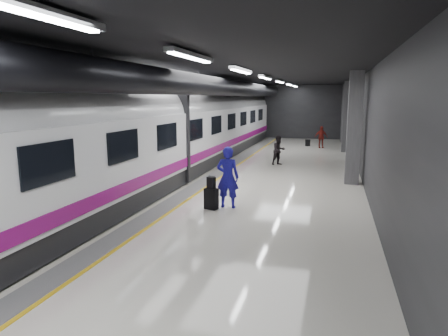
% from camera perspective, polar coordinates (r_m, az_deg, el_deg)
% --- Properties ---
extents(ground, '(40.00, 40.00, 0.00)m').
position_cam_1_polar(ground, '(15.63, 1.04, -2.76)').
color(ground, silver).
rests_on(ground, ground).
extents(platform_hall, '(10.02, 40.02, 4.51)m').
position_cam_1_polar(platform_hall, '(16.24, 0.94, 10.30)').
color(platform_hall, black).
rests_on(platform_hall, ground).
extents(train, '(3.05, 38.00, 4.05)m').
position_cam_1_polar(train, '(16.41, -10.02, 5.02)').
color(train, black).
rests_on(train, ground).
extents(traveler_main, '(0.72, 0.48, 1.96)m').
position_cam_1_polar(traveler_main, '(12.60, 0.53, -1.33)').
color(traveler_main, '#1F18B5').
rests_on(traveler_main, ground).
extents(suitcase_main, '(0.46, 0.36, 0.66)m').
position_cam_1_polar(suitcase_main, '(12.56, -1.83, -4.40)').
color(suitcase_main, black).
rests_on(suitcase_main, ground).
extents(shoulder_bag, '(0.31, 0.24, 0.36)m').
position_cam_1_polar(shoulder_bag, '(12.45, -1.85, -2.11)').
color(shoulder_bag, black).
rests_on(shoulder_bag, suitcase_main).
extents(traveler_far_a, '(0.94, 0.93, 1.53)m').
position_cam_1_polar(traveler_far_a, '(20.86, 7.84, 2.52)').
color(traveler_far_a, black).
rests_on(traveler_far_a, ground).
extents(traveler_far_b, '(0.94, 0.56, 1.51)m').
position_cam_1_polar(traveler_far_b, '(28.57, 13.70, 4.31)').
color(traveler_far_b, maroon).
rests_on(traveler_far_b, ground).
extents(suitcase_far, '(0.37, 0.30, 0.47)m').
position_cam_1_polar(suitcase_far, '(29.47, 11.86, 3.54)').
color(suitcase_far, black).
rests_on(suitcase_far, ground).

